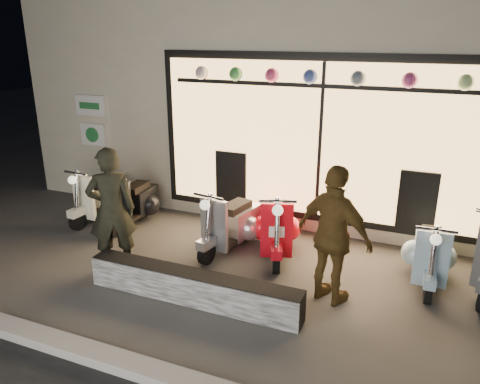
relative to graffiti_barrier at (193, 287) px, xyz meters
The scene contains 11 objects.
ground 0.69m from the graffiti_barrier, 81.72° to the left, with size 40.00×40.00×0.00m, color #383533.
kerb 1.36m from the graffiti_barrier, 85.99° to the right, with size 40.00×0.25×0.12m, color slate.
shop_building 5.95m from the graffiti_barrier, 89.00° to the left, with size 10.20×6.23×4.20m.
graffiti_barrier is the anchor object (origin of this frame).
scooter_silver 1.67m from the graffiti_barrier, 95.59° to the left, with size 0.60×1.38×0.98m.
scooter_red 1.84m from the graffiti_barrier, 75.00° to the left, with size 0.76×1.40×1.00m.
scooter_black 2.88m from the graffiti_barrier, 138.10° to the left, with size 0.47×1.32×0.95m.
scooter_cream 3.36m from the graffiti_barrier, 145.51° to the left, with size 0.50×1.33×0.95m.
scooter_blue 3.17m from the graffiti_barrier, 33.59° to the left, with size 0.44×1.29×0.92m.
man 1.60m from the graffiti_barrier, 165.93° to the left, with size 0.64×0.42×1.75m, color black.
woman 1.82m from the graffiti_barrier, 23.91° to the left, with size 1.02×0.42×1.73m, color brown.
Camera 1 is at (2.38, -5.07, 3.17)m, focal length 35.00 mm.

